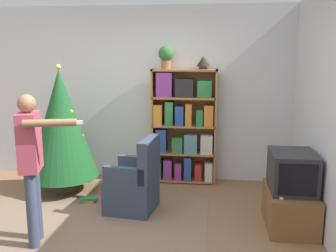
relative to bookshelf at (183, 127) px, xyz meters
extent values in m
plane|color=#846042|center=(-0.58, -1.98, -0.84)|extent=(14.00, 14.00, 0.00)
cube|color=silver|center=(-0.58, 0.21, 0.46)|extent=(8.00, 0.10, 2.60)
cube|color=#7F6651|center=(-0.93, -1.58, -0.83)|extent=(2.67, 1.87, 0.01)
cube|color=#A8703D|center=(-0.45, 0.01, 0.01)|extent=(0.03, 0.27, 1.69)
cube|color=#A8703D|center=(0.47, 0.01, 0.01)|extent=(0.03, 0.27, 1.69)
cube|color=#A8703D|center=(0.01, 0.01, 0.84)|extent=(0.95, 0.27, 0.03)
cube|color=#A8703D|center=(0.01, 0.14, 0.01)|extent=(0.95, 0.01, 1.69)
cube|color=#A8703D|center=(0.01, 0.01, -0.81)|extent=(0.92, 0.27, 0.03)
cube|color=#2D7A42|center=(-0.37, 0.00, -0.66)|extent=(0.10, 0.25, 0.26)
cube|color=#843889|center=(-0.22, -0.03, -0.64)|extent=(0.12, 0.21, 0.29)
cube|color=#843889|center=(-0.06, -0.03, -0.67)|extent=(0.10, 0.20, 0.25)
cube|color=#284C93|center=(0.08, 0.00, -0.62)|extent=(0.10, 0.26, 0.35)
cube|color=#B22D28|center=(0.23, 0.00, -0.67)|extent=(0.10, 0.26, 0.24)
cube|color=beige|center=(0.39, -0.01, -0.65)|extent=(0.11, 0.25, 0.27)
cube|color=#A8703D|center=(0.01, 0.01, -0.39)|extent=(0.92, 0.27, 0.03)
cube|color=#284C93|center=(-0.32, -0.02, -0.20)|extent=(0.15, 0.23, 0.35)
cube|color=#2D7A42|center=(-0.08, -0.03, -0.26)|extent=(0.16, 0.20, 0.23)
cube|color=#5B899E|center=(0.12, -0.03, -0.24)|extent=(0.19, 0.21, 0.28)
cube|color=beige|center=(0.35, -0.02, -0.24)|extent=(0.17, 0.22, 0.28)
cube|color=#A8703D|center=(0.01, 0.01, 0.02)|extent=(0.92, 0.27, 0.03)
cube|color=orange|center=(-0.36, -0.01, 0.19)|extent=(0.12, 0.23, 0.30)
cube|color=#2D7A42|center=(-0.20, 0.00, 0.21)|extent=(0.11, 0.25, 0.34)
cube|color=#284C93|center=(-0.05, 0.00, 0.18)|extent=(0.12, 0.26, 0.28)
cube|color=orange|center=(0.08, -0.03, 0.20)|extent=(0.09, 0.19, 0.32)
cube|color=#2D7A42|center=(0.24, -0.02, 0.15)|extent=(0.09, 0.23, 0.23)
cube|color=orange|center=(0.37, -0.01, 0.19)|extent=(0.13, 0.23, 0.30)
cube|color=#A8703D|center=(0.01, 0.01, 0.44)|extent=(0.92, 0.27, 0.03)
cube|color=#843889|center=(-0.27, -0.01, 0.63)|extent=(0.23, 0.24, 0.35)
cube|color=#232328|center=(0.02, -0.02, 0.58)|extent=(0.26, 0.23, 0.26)
cube|color=#2D7A42|center=(0.31, -0.03, 0.57)|extent=(0.20, 0.19, 0.24)
cube|color=brown|center=(1.31, -1.35, -0.62)|extent=(0.51, 0.78, 0.43)
cube|color=#28282D|center=(1.31, -1.35, -0.19)|extent=(0.47, 0.57, 0.43)
cube|color=black|center=(1.31, -1.64, -0.19)|extent=(0.39, 0.01, 0.34)
cube|color=white|center=(1.16, -1.58, -0.40)|extent=(0.04, 0.12, 0.02)
cylinder|color=#4C3323|center=(-1.62, -0.60, -0.79)|extent=(0.36, 0.36, 0.10)
cylinder|color=brown|center=(-1.62, -0.60, -0.68)|extent=(0.08, 0.08, 0.12)
cone|color=#195123|center=(-1.62, -0.60, 0.13)|extent=(0.96, 0.96, 1.48)
sphere|color=#335BB2|center=(-1.69, -0.51, 0.48)|extent=(0.05, 0.05, 0.05)
sphere|color=silver|center=(-1.66, -0.21, -0.41)|extent=(0.04, 0.04, 0.04)
sphere|color=red|center=(-1.31, -0.42, -0.29)|extent=(0.05, 0.05, 0.05)
sphere|color=silver|center=(-1.71, -0.32, -0.11)|extent=(0.05, 0.05, 0.05)
sphere|color=gold|center=(-1.45, -0.65, 0.31)|extent=(0.06, 0.06, 0.06)
sphere|color=silver|center=(-2.01, -0.49, -0.46)|extent=(0.04, 0.04, 0.04)
sphere|color=#B74C93|center=(-1.34, -0.57, -0.04)|extent=(0.05, 0.05, 0.05)
sphere|color=#E5CC4C|center=(-1.62, -0.60, 0.90)|extent=(0.07, 0.07, 0.07)
cube|color=#334256|center=(-0.54, -1.12, -0.63)|extent=(0.62, 0.62, 0.42)
cube|color=#334256|center=(-0.31, -1.15, -0.17)|extent=(0.19, 0.57, 0.50)
cube|color=#334256|center=(-0.51, -0.88, -0.32)|extent=(0.51, 0.14, 0.20)
cube|color=#334256|center=(-0.57, -1.36, -0.32)|extent=(0.51, 0.14, 0.20)
cylinder|color=#38425B|center=(-1.35, -1.96, -0.45)|extent=(0.11, 0.11, 0.77)
cylinder|color=#38425B|center=(-1.31, -2.13, -0.45)|extent=(0.11, 0.11, 0.77)
cube|color=#AD4256|center=(-1.33, -2.05, 0.23)|extent=(0.26, 0.36, 0.58)
cylinder|color=#8C6647|center=(-1.38, -1.85, 0.20)|extent=(0.07, 0.07, 0.46)
cylinder|color=#8C6647|center=(-1.05, -2.18, 0.45)|extent=(0.48, 0.19, 0.07)
cube|color=white|center=(-0.82, -2.12, 0.45)|extent=(0.12, 0.06, 0.03)
sphere|color=#8C6647|center=(-1.33, -2.05, 0.60)|extent=(0.18, 0.18, 0.18)
cylinder|color=#935B38|center=(-0.25, 0.01, 0.91)|extent=(0.14, 0.14, 0.12)
sphere|color=#2D7033|center=(-0.25, 0.01, 1.07)|extent=(0.22, 0.22, 0.22)
cylinder|color=#473828|center=(0.28, 0.01, 0.87)|extent=(0.12, 0.12, 0.04)
cone|color=black|center=(0.28, 0.01, 0.96)|extent=(0.20, 0.20, 0.14)
cube|color=orange|center=(-1.15, -0.96, -0.82)|extent=(0.18, 0.13, 0.03)
cube|color=#2D7A42|center=(-1.14, -0.96, -0.79)|extent=(0.23, 0.14, 0.03)
camera|label=1|loc=(0.45, -5.39, 1.08)|focal=40.00mm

